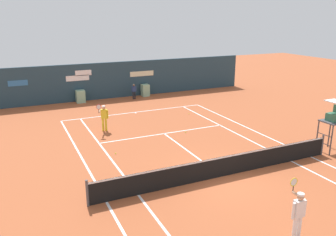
{
  "coord_description": "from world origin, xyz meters",
  "views": [
    {
      "loc": [
        -8.11,
        -11.77,
        6.9
      ],
      "look_at": [
        0.48,
        6.88,
        0.8
      ],
      "focal_mm": 37.09,
      "sensor_mm": 36.0,
      "label": 1
    }
  ],
  "objects": [
    {
      "name": "player_near_side",
      "position": [
        -0.37,
        -4.76,
        0.99
      ],
      "size": [
        0.66,
        0.68,
        1.86
      ],
      "rotation": [
        0.0,
        0.0,
        -0.01
      ],
      "color": "white",
      "rests_on": "ground_plane"
    },
    {
      "name": "ground_plane",
      "position": [
        -0.0,
        0.58,
        0.0
      ],
      "size": [
        80.0,
        80.0,
        0.01
      ],
      "color": "#A8512D"
    },
    {
      "name": "tennis_ball_near_service_line",
      "position": [
        -3.6,
        4.52,
        0.03
      ],
      "size": [
        0.07,
        0.07,
        0.07
      ],
      "primitive_type": "sphere",
      "color": "#CCE033",
      "rests_on": "ground_plane"
    },
    {
      "name": "tennis_ball_by_sideline",
      "position": [
        3.4,
        9.59,
        0.03
      ],
      "size": [
        0.07,
        0.07,
        0.07
      ],
      "primitive_type": "sphere",
      "color": "#CCE033",
      "rests_on": "ground_plane"
    },
    {
      "name": "player_on_baseline",
      "position": [
        -3.14,
        8.43,
        0.97
      ],
      "size": [
        0.8,
        0.65,
        1.83
      ],
      "rotation": [
        0.0,
        0.0,
        2.78
      ],
      "color": "yellow",
      "rests_on": "ground_plane"
    },
    {
      "name": "tennis_ball_mid_court",
      "position": [
        1.25,
        6.01,
        0.03
      ],
      "size": [
        0.07,
        0.07,
        0.07
      ],
      "primitive_type": "sphere",
      "color": "#CCE033",
      "rests_on": "ground_plane"
    },
    {
      "name": "umpire_chair",
      "position": [
        6.82,
        0.25,
        1.75
      ],
      "size": [
        1.0,
        1.0,
        2.71
      ],
      "rotation": [
        0.0,
        0.0,
        1.57
      ],
      "color": "#47474C",
      "rests_on": "ground_plane"
    },
    {
      "name": "tennis_net",
      "position": [
        0.0,
        0.0,
        0.51
      ],
      "size": [
        12.1,
        0.1,
        1.07
      ],
      "color": "#4C4C51",
      "rests_on": "ground_plane"
    },
    {
      "name": "sponsor_back_wall",
      "position": [
        -0.02,
        16.97,
        1.49
      ],
      "size": [
        25.0,
        1.02,
        3.09
      ],
      "color": "#233D4C",
      "rests_on": "ground_plane"
    },
    {
      "name": "ball_kid_right_post",
      "position": [
        1.34,
        15.68,
        0.75
      ],
      "size": [
        0.44,
        0.19,
        1.31
      ],
      "rotation": [
        0.0,
        0.0,
        3.05
      ],
      "color": "black",
      "rests_on": "ground_plane"
    }
  ]
}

